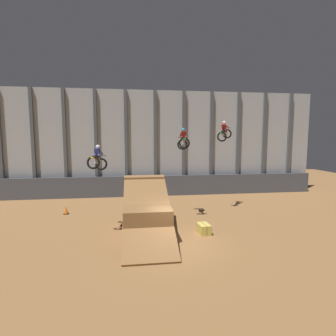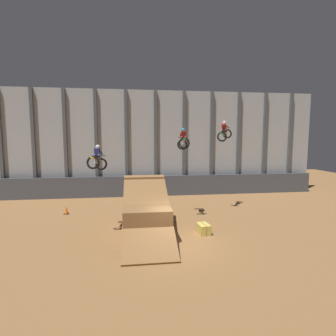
{
  "view_description": "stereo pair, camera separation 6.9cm",
  "coord_description": "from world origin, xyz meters",
  "px_view_note": "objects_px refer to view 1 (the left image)",
  "views": [
    {
      "loc": [
        -2.18,
        -12.7,
        5.41
      ],
      "look_at": [
        0.36,
        5.99,
        3.31
      ],
      "focal_mm": 28.0,
      "sensor_mm": 36.0,
      "label": 1
    },
    {
      "loc": [
        -2.11,
        -12.71,
        5.41
      ],
      "look_at": [
        0.36,
        5.99,
        3.31
      ],
      "focal_mm": 28.0,
      "sensor_mm": 36.0,
      "label": 2
    }
  ],
  "objects_px": {
    "hay_bale_trackside": "(204,229)",
    "dirt_ramp": "(146,213)",
    "rider_bike_center_air": "(183,140)",
    "traffic_cone_near_ramp": "(66,210)",
    "rider_bike_left_air": "(98,159)",
    "rider_bike_right_air": "(224,132)"
  },
  "relations": [
    {
      "from": "dirt_ramp",
      "to": "hay_bale_trackside",
      "type": "bearing_deg",
      "value": -15.87
    },
    {
      "from": "rider_bike_left_air",
      "to": "hay_bale_trackside",
      "type": "xyz_separation_m",
      "value": [
        5.98,
        -1.12,
        -3.98
      ]
    },
    {
      "from": "rider_bike_left_air",
      "to": "rider_bike_right_air",
      "type": "bearing_deg",
      "value": 34.51
    },
    {
      "from": "rider_bike_center_air",
      "to": "traffic_cone_near_ramp",
      "type": "xyz_separation_m",
      "value": [
        -8.23,
        1.87,
        -5.03
      ]
    },
    {
      "from": "rider_bike_left_air",
      "to": "rider_bike_center_air",
      "type": "bearing_deg",
      "value": 32.94
    },
    {
      "from": "dirt_ramp",
      "to": "rider_bike_left_air",
      "type": "relative_size",
      "value": 3.61
    },
    {
      "from": "dirt_ramp",
      "to": "traffic_cone_near_ramp",
      "type": "xyz_separation_m",
      "value": [
        -5.57,
        4.24,
        -0.77
      ]
    },
    {
      "from": "rider_bike_right_air",
      "to": "dirt_ramp",
      "type": "bearing_deg",
      "value": -110.85
    },
    {
      "from": "rider_bike_center_air",
      "to": "traffic_cone_near_ramp",
      "type": "relative_size",
      "value": 3.06
    },
    {
      "from": "dirt_ramp",
      "to": "rider_bike_right_air",
      "type": "xyz_separation_m",
      "value": [
        6.13,
        4.05,
        4.86
      ]
    },
    {
      "from": "rider_bike_left_air",
      "to": "traffic_cone_near_ramp",
      "type": "distance_m",
      "value": 6.34
    },
    {
      "from": "hay_bale_trackside",
      "to": "dirt_ramp",
      "type": "bearing_deg",
      "value": 164.13
    },
    {
      "from": "rider_bike_center_air",
      "to": "hay_bale_trackside",
      "type": "height_order",
      "value": "rider_bike_center_air"
    },
    {
      "from": "rider_bike_right_air",
      "to": "hay_bale_trackside",
      "type": "height_order",
      "value": "rider_bike_right_air"
    },
    {
      "from": "dirt_ramp",
      "to": "rider_bike_center_air",
      "type": "xyz_separation_m",
      "value": [
        2.66,
        2.37,
        4.26
      ]
    },
    {
      "from": "traffic_cone_near_ramp",
      "to": "hay_bale_trackside",
      "type": "distance_m",
      "value": 10.22
    },
    {
      "from": "rider_bike_right_air",
      "to": "traffic_cone_near_ramp",
      "type": "bearing_deg",
      "value": -145.21
    },
    {
      "from": "rider_bike_center_air",
      "to": "traffic_cone_near_ramp",
      "type": "distance_m",
      "value": 9.82
    },
    {
      "from": "dirt_ramp",
      "to": "rider_bike_left_air",
      "type": "bearing_deg",
      "value": 175.85
    },
    {
      "from": "traffic_cone_near_ramp",
      "to": "hay_bale_trackside",
      "type": "height_order",
      "value": "traffic_cone_near_ramp"
    },
    {
      "from": "rider_bike_left_air",
      "to": "rider_bike_center_air",
      "type": "xyz_separation_m",
      "value": [
        5.39,
        2.17,
        1.05
      ]
    },
    {
      "from": "dirt_ramp",
      "to": "rider_bike_right_air",
      "type": "distance_m",
      "value": 8.81
    }
  ]
}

